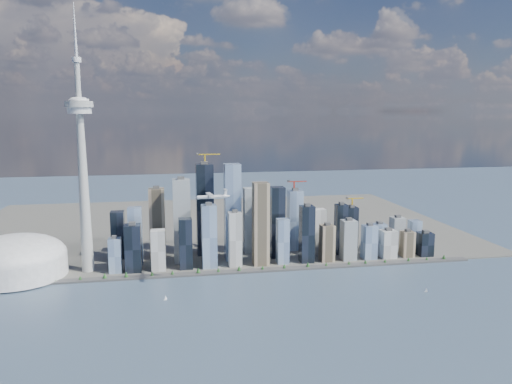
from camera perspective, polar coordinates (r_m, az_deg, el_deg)
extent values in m
plane|color=#2F3D53|center=(847.54, -0.69, -14.50)|extent=(4000.00, 4000.00, 0.00)
cube|color=#383838|center=(1078.06, -2.91, -9.12)|extent=(1100.00, 22.00, 4.00)
cube|color=#4C4C47|center=(1509.64, -5.09, -3.82)|extent=(1400.00, 900.00, 3.00)
cylinder|color=#3F2D1E|center=(1101.26, -23.77, -9.34)|extent=(1.00, 1.00, 2.40)
cone|color=#1C4F1E|center=(1100.17, -23.78, -9.17)|extent=(7.20, 7.20, 8.00)
cylinder|color=#3F2D1E|center=(1083.87, -19.26, -9.36)|extent=(1.00, 1.00, 2.40)
cone|color=#1C4F1E|center=(1082.76, -19.27, -9.18)|extent=(7.20, 7.20, 8.00)
cylinder|color=#3F2D1E|center=(1073.22, -14.62, -9.32)|extent=(1.00, 1.00, 2.40)
cone|color=#1C4F1E|center=(1072.10, -14.63, -9.14)|extent=(7.20, 7.20, 8.00)
cylinder|color=#3F2D1E|center=(1069.50, -9.93, -9.22)|extent=(1.00, 1.00, 2.40)
cone|color=#1C4F1E|center=(1068.38, -9.94, -9.04)|extent=(7.20, 7.20, 8.00)
cylinder|color=#3F2D1E|center=(1072.80, -5.24, -9.06)|extent=(1.00, 1.00, 2.40)
cone|color=#1C4F1E|center=(1071.68, -5.24, -8.88)|extent=(7.20, 7.20, 8.00)
cylinder|color=#3F2D1E|center=(1083.04, -0.61, -8.85)|extent=(1.00, 1.00, 2.40)
cone|color=#1C4F1E|center=(1081.93, -0.61, -8.66)|extent=(7.20, 7.20, 8.00)
cylinder|color=#3F2D1E|center=(1100.04, 3.89, -8.58)|extent=(1.00, 1.00, 2.40)
cone|color=#1C4F1E|center=(1098.95, 3.89, -8.40)|extent=(7.20, 7.20, 8.00)
cylinder|color=#3F2D1E|center=(1123.48, 8.23, -8.27)|extent=(1.00, 1.00, 2.40)
cone|color=#1C4F1E|center=(1122.41, 8.23, -8.10)|extent=(7.20, 7.20, 8.00)
cylinder|color=#3F2D1E|center=(1152.98, 12.36, -7.94)|extent=(1.00, 1.00, 2.40)
cone|color=#1C4F1E|center=(1151.94, 12.37, -7.77)|extent=(7.20, 7.20, 8.00)
cylinder|color=#3F2D1E|center=(1188.08, 16.26, -7.58)|extent=(1.00, 1.00, 2.40)
cone|color=#1C4F1E|center=(1187.07, 16.27, -7.41)|extent=(7.20, 7.20, 8.00)
cylinder|color=#3F2D1E|center=(1228.31, 19.91, -7.22)|extent=(1.00, 1.00, 2.40)
cone|color=#1C4F1E|center=(1227.33, 19.92, -7.05)|extent=(7.20, 7.20, 8.00)
cube|color=black|center=(1096.22, -13.70, -6.24)|extent=(34.00, 34.00, 101.53)
cube|color=#7C95BB|center=(1141.05, -13.58, -4.91)|extent=(30.00, 30.00, 129.22)
cube|color=beige|center=(1095.89, -11.06, -6.53)|extent=(30.00, 30.00, 87.68)
cube|color=tan|center=(1188.83, -11.05, -3.45)|extent=(36.00, 36.00, 161.52)
cube|color=gray|center=(1132.39, -8.32, -3.29)|extent=(38.00, 38.00, 189.21)
cube|color=black|center=(1093.10, -8.18, -5.86)|extent=(28.00, 28.00, 110.76)
cube|color=#7C95BB|center=(1092.62, -5.30, -5.06)|extent=(32.00, 32.00, 138.45)
cube|color=black|center=(1186.16, -5.77, -1.99)|extent=(40.00, 40.00, 216.90)
cube|color=#7C95BB|center=(1137.51, -2.79, -2.32)|extent=(36.00, 36.00, 221.52)
cube|color=beige|center=(1100.68, -2.43, -5.42)|extent=(28.00, 28.00, 119.99)
cube|color=tan|center=(1101.50, 0.40, -3.67)|extent=(34.00, 34.00, 184.60)
cube|color=gray|center=(1205.39, -0.52, -3.22)|extent=(30.00, 30.00, 156.91)
cube|color=black|center=(1162.20, 2.62, -3.47)|extent=(32.00, 32.00, 166.14)
cube|color=#7C95BB|center=(1122.56, 3.17, -5.62)|extent=(26.00, 26.00, 101.53)
cube|color=black|center=(1131.43, 5.65, -4.81)|extent=(30.00, 30.00, 129.22)
cube|color=#7C95BB|center=(1227.95, 4.33, -3.23)|extent=(34.00, 34.00, 147.68)
cube|color=beige|center=(1194.17, 7.31, -4.55)|extent=(28.00, 28.00, 110.76)
cube|color=tan|center=(1151.53, 8.04, -5.80)|extent=(30.00, 30.00, 83.07)
cube|color=gray|center=(1166.64, 10.39, -5.43)|extent=(32.00, 32.00, 92.30)
cube|color=black|center=(1208.80, 9.58, -4.21)|extent=(26.00, 26.00, 119.99)
cube|color=#7C95BB|center=(1186.54, 12.65, -5.60)|extent=(30.00, 30.00, 78.45)
cube|color=black|center=(1278.20, 10.85, -3.94)|extent=(28.00, 28.00, 101.53)
cube|color=#7C95BB|center=(1251.57, 13.88, -5.09)|extent=(30.00, 30.00, 69.22)
cube|color=beige|center=(1208.22, 14.84, -5.76)|extent=(34.00, 34.00, 64.61)
cube|color=tan|center=(1228.19, 16.75, -5.71)|extent=(28.00, 28.00, 59.99)
cube|color=gray|center=(1268.67, 15.76, -4.65)|extent=(30.00, 30.00, 83.07)
cube|color=black|center=(1249.47, 18.59, -5.66)|extent=(32.00, 32.00, 55.38)
cube|color=#7C95BB|center=(1289.80, 17.55, -4.72)|extent=(26.00, 26.00, 73.84)
cube|color=black|center=(1199.65, -15.33, -4.75)|extent=(30.00, 30.00, 110.76)
cube|color=#7C95BB|center=(1103.29, -15.76, -6.98)|extent=(26.00, 26.00, 73.84)
cube|color=gold|center=(1168.96, -5.86, 3.76)|extent=(3.00, 3.00, 22.00)
cube|color=gold|center=(1168.62, -5.47, 4.31)|extent=(55.00, 2.20, 2.20)
cube|color=#383838|center=(1166.69, -6.68, 4.38)|extent=(6.00, 4.00, 4.00)
cube|color=#AC2A18|center=(1212.55, 4.37, 0.68)|extent=(3.00, 3.00, 22.00)
cube|color=#AC2A18|center=(1212.79, 4.71, 1.21)|extent=(48.00, 2.20, 2.20)
cube|color=#383838|center=(1207.18, 3.72, 1.28)|extent=(6.00, 4.00, 4.00)
cube|color=gold|center=(1265.76, 10.94, -1.22)|extent=(3.00, 3.00, 22.00)
cube|color=gold|center=(1266.28, 11.24, -0.72)|extent=(45.00, 2.20, 2.20)
cube|color=#383838|center=(1258.74, 10.38, -0.66)|extent=(6.00, 4.00, 4.00)
cone|color=#A1A29D|center=(1102.10, -19.07, -0.06)|extent=(26.00, 26.00, 340.00)
cylinder|color=#B8B8B8|center=(1089.26, -19.54, 8.80)|extent=(48.00, 48.00, 14.00)
cylinder|color=#A1A29D|center=(1089.35, -19.57, 9.43)|extent=(56.00, 56.00, 12.00)
ellipsoid|color=#B8B8B8|center=(1089.49, -19.60, 9.85)|extent=(40.00, 40.00, 14.00)
cylinder|color=#A1A29D|center=(1091.04, -19.71, 11.95)|extent=(11.00, 11.00, 80.00)
cylinder|color=#B8B8B8|center=(1094.05, -19.83, 14.04)|extent=(18.00, 18.00, 10.00)
cone|color=silver|center=(1100.99, -20.00, 17.04)|extent=(7.00, 7.00, 105.00)
cylinder|color=#B8B8B8|center=(1154.42, -25.69, -7.61)|extent=(200.00, 200.00, 44.00)
ellipsoid|color=#B8B8B8|center=(1148.60, -25.77, -6.55)|extent=(200.00, 200.00, 84.00)
cylinder|color=silver|center=(943.62, -5.08, -0.55)|extent=(55.76, 12.39, 6.81)
cone|color=silver|center=(938.71, -6.81, -0.63)|extent=(8.10, 7.53, 6.81)
cone|color=silver|center=(949.60, -3.32, -0.47)|extent=(11.28, 7.86, 6.81)
cube|color=silver|center=(942.62, -5.21, -0.34)|extent=(14.52, 60.17, 1.06)
cylinder|color=silver|center=(931.56, -5.08, -0.56)|extent=(12.04, 5.00, 3.83)
cylinder|color=silver|center=(954.25, -5.35, -0.33)|extent=(12.04, 5.00, 3.83)
cylinder|color=#3F3F3F|center=(930.40, -5.46, -0.58)|extent=(1.18, 8.50, 8.52)
cylinder|color=#3F3F3F|center=(953.11, -5.72, -0.35)|extent=(1.18, 8.50, 8.52)
cube|color=silver|center=(947.79, -3.51, -0.07)|extent=(6.02, 1.45, 11.71)
cube|color=silver|center=(946.85, -3.51, 0.28)|extent=(6.60, 19.54, 0.75)
cube|color=silver|center=(946.76, -10.34, -12.02)|extent=(6.03, 3.49, 0.77)
cylinder|color=#999999|center=(945.18, -10.35, -11.77)|extent=(0.23, 0.23, 8.66)
cube|color=silver|center=(1022.87, 18.83, -10.74)|extent=(5.93, 3.24, 0.76)
cylinder|color=#999999|center=(1021.43, 18.84, -10.51)|extent=(0.23, 0.23, 8.52)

